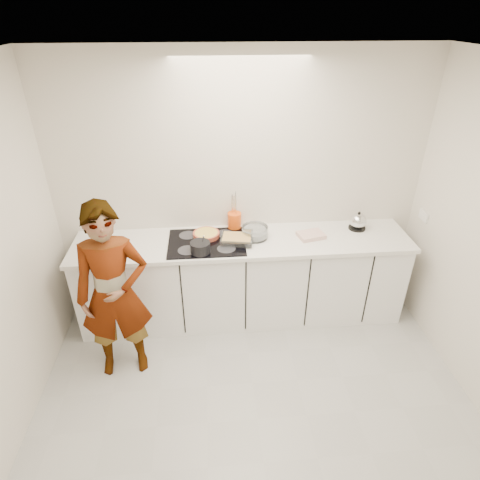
{
  "coord_description": "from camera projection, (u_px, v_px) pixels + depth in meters",
  "views": [
    {
      "loc": [
        -0.31,
        -2.02,
        2.85
      ],
      "look_at": [
        -0.05,
        1.05,
        1.05
      ],
      "focal_mm": 30.0,
      "sensor_mm": 36.0,
      "label": 1
    }
  ],
  "objects": [
    {
      "name": "floor",
      "position": [
        257.0,
        419.0,
        3.2
      ],
      "size": [
        3.6,
        3.2,
        0.0
      ],
      "primitive_type": "cube",
      "color": "#B1B1AD",
      "rests_on": "ground"
    },
    {
      "name": "ceiling",
      "position": [
        270.0,
        67.0,
        1.89
      ],
      "size": [
        3.6,
        3.2,
        0.0
      ],
      "primitive_type": "cube",
      "color": "white",
      "rests_on": "wall_back"
    },
    {
      "name": "wall_back",
      "position": [
        240.0,
        190.0,
        3.92
      ],
      "size": [
        3.6,
        0.0,
        2.6
      ],
      "primitive_type": "cube",
      "color": "silver",
      "rests_on": "ground"
    },
    {
      "name": "base_cabinets",
      "position": [
        243.0,
        281.0,
        4.08
      ],
      "size": [
        3.2,
        0.58,
        0.87
      ],
      "primitive_type": "cube",
      "color": "white",
      "rests_on": "floor"
    },
    {
      "name": "countertop",
      "position": [
        243.0,
        242.0,
        3.85
      ],
      "size": [
        3.24,
        0.64,
        0.04
      ],
      "primitive_type": "cube",
      "color": "white",
      "rests_on": "base_cabinets"
    },
    {
      "name": "hob",
      "position": [
        207.0,
        242.0,
        3.79
      ],
      "size": [
        0.72,
        0.54,
        0.01
      ],
      "primitive_type": "cube",
      "color": "black",
      "rests_on": "countertop"
    },
    {
      "name": "tart_dish",
      "position": [
        206.0,
        234.0,
        3.87
      ],
      "size": [
        0.33,
        0.33,
        0.04
      ],
      "color": "#B14730",
      "rests_on": "hob"
    },
    {
      "name": "saucepan",
      "position": [
        200.0,
        247.0,
        3.61
      ],
      "size": [
        0.23,
        0.23,
        0.17
      ],
      "color": "black",
      "rests_on": "hob"
    },
    {
      "name": "baking_dish",
      "position": [
        237.0,
        239.0,
        3.78
      ],
      "size": [
        0.33,
        0.26,
        0.06
      ],
      "color": "silver",
      "rests_on": "hob"
    },
    {
      "name": "mixing_bowl",
      "position": [
        255.0,
        233.0,
        3.86
      ],
      "size": [
        0.27,
        0.27,
        0.12
      ],
      "color": "silver",
      "rests_on": "countertop"
    },
    {
      "name": "tea_towel",
      "position": [
        311.0,
        235.0,
        3.89
      ],
      "size": [
        0.28,
        0.23,
        0.04
      ],
      "primitive_type": "cube",
      "rotation": [
        0.0,
        0.0,
        0.24
      ],
      "color": "white",
      "rests_on": "countertop"
    },
    {
      "name": "kettle",
      "position": [
        358.0,
        222.0,
        4.0
      ],
      "size": [
        0.19,
        0.19,
        0.19
      ],
      "color": "black",
      "rests_on": "countertop"
    },
    {
      "name": "utensil_crock",
      "position": [
        234.0,
        221.0,
        4.01
      ],
      "size": [
        0.18,
        0.18,
        0.17
      ],
      "primitive_type": "cylinder",
      "rotation": [
        0.0,
        0.0,
        -0.4
      ],
      "color": "#FB5711",
      "rests_on": "countertop"
    },
    {
      "name": "cook",
      "position": [
        114.0,
        294.0,
        3.28
      ],
      "size": [
        0.64,
        0.46,
        1.63
      ],
      "primitive_type": "imported",
      "rotation": [
        0.0,
        0.0,
        0.12
      ],
      "color": "white",
      "rests_on": "floor"
    }
  ]
}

